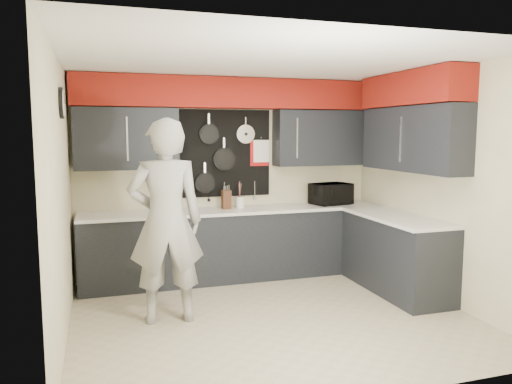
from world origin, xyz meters
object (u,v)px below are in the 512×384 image
object	(u,v)px
microwave	(331,194)
coffee_maker	(172,199)
knife_block	(226,200)
person	(166,222)
utensil_crock	(240,202)

from	to	relation	value
microwave	coffee_maker	world-z (taller)	coffee_maker
microwave	knife_block	world-z (taller)	microwave
person	knife_block	bearing A→B (deg)	-123.01
person	coffee_maker	bearing A→B (deg)	-96.96
microwave	knife_block	distance (m)	1.47
knife_block	coffee_maker	xyz separation A→B (m)	(-0.70, 0.04, 0.03)
person	microwave	bearing A→B (deg)	-149.40
microwave	utensil_crock	bearing A→B (deg)	165.33
knife_block	person	size ratio (longest dim) A/B	0.12
knife_block	coffee_maker	size ratio (longest dim) A/B	0.80
knife_block	person	distance (m)	1.57
person	utensil_crock	bearing A→B (deg)	-127.68
utensil_crock	knife_block	bearing A→B (deg)	-173.76
utensil_crock	coffee_maker	distance (m)	0.89
utensil_crock	person	bearing A→B (deg)	-131.26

